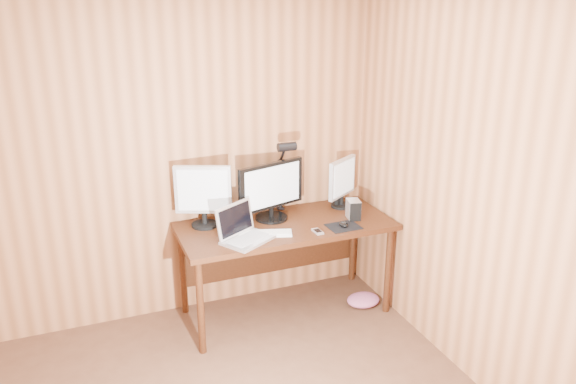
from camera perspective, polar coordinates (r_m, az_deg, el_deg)
room_shell at (r=2.34m, az=-6.93°, el=-9.32°), size 4.00×4.00×4.00m
desk at (r=4.33m, az=-0.60°, el=-4.41°), size 1.60×0.70×0.75m
monitor_center at (r=4.23m, az=-1.71°, el=0.18°), size 0.56×0.25×0.45m
monitor_left at (r=4.14m, az=-8.61°, el=-0.21°), size 0.40×0.20×0.47m
monitor_right at (r=4.51m, az=5.53°, el=1.07°), size 0.32×0.22×0.40m
laptop at (r=3.95m, az=-4.63°, el=-3.98°), size 0.43×0.41×0.25m
keyboard at (r=4.04m, az=-2.39°, el=-4.21°), size 0.41×0.23×0.02m
mousepad at (r=4.19m, az=5.66°, el=-3.51°), size 0.24×0.20×0.00m
mouse at (r=4.18m, az=5.67°, el=-3.26°), size 0.07×0.11×0.04m
hard_drive at (r=4.33m, az=6.66°, el=-1.77°), size 0.12×0.15×0.15m
phone at (r=4.08m, az=3.02°, el=-4.02°), size 0.06×0.11×0.01m
speaker at (r=4.57m, az=4.96°, el=-0.81°), size 0.05×0.05×0.11m
desk_lamp at (r=4.32m, az=-0.43°, el=2.69°), size 0.14×0.20×0.62m
fabric_pile at (r=4.66m, az=7.65°, el=-10.82°), size 0.27×0.22×0.09m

